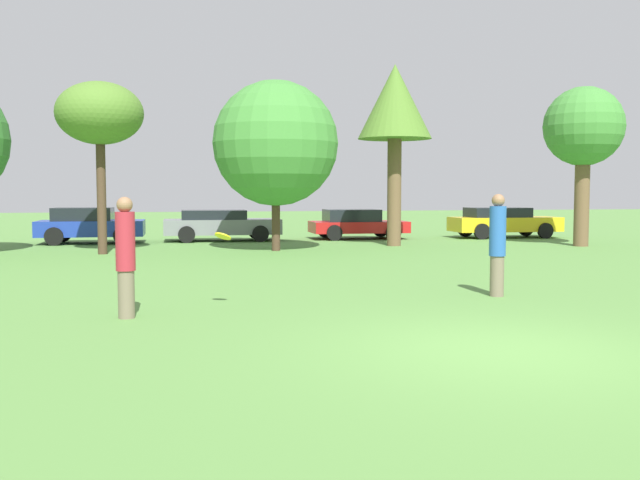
{
  "coord_description": "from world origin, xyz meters",
  "views": [
    {
      "loc": [
        -3.89,
        -7.91,
        1.96
      ],
      "look_at": [
        -1.35,
        4.44,
        1.08
      ],
      "focal_mm": 39.4,
      "sensor_mm": 36.0,
      "label": 1
    }
  ],
  "objects_px": {
    "person_catcher": "(497,244)",
    "tree_1": "(100,115)",
    "tree_4": "(584,129)",
    "tree_2": "(276,144)",
    "frisbee": "(223,236)",
    "parked_car_grey": "(221,224)",
    "parked_car_yellow": "(503,222)",
    "tree_3": "(395,106)",
    "parked_car_red": "(356,223)",
    "parked_car_blue": "(89,225)",
    "person_thrower": "(126,255)"
  },
  "relations": [
    {
      "from": "person_catcher",
      "to": "parked_car_grey",
      "type": "xyz_separation_m",
      "value": [
        -4.13,
        15.77,
        -0.33
      ]
    },
    {
      "from": "person_thrower",
      "to": "parked_car_red",
      "type": "height_order",
      "value": "person_thrower"
    },
    {
      "from": "parked_car_blue",
      "to": "tree_1",
      "type": "bearing_deg",
      "value": -78.32
    },
    {
      "from": "frisbee",
      "to": "parked_car_blue",
      "type": "relative_size",
      "value": 0.08
    },
    {
      "from": "person_thrower",
      "to": "tree_1",
      "type": "relative_size",
      "value": 0.35
    },
    {
      "from": "person_catcher",
      "to": "parked_car_red",
      "type": "height_order",
      "value": "person_catcher"
    },
    {
      "from": "frisbee",
      "to": "parked_car_grey",
      "type": "distance_m",
      "value": 16.17
    },
    {
      "from": "tree_4",
      "to": "parked_car_blue",
      "type": "xyz_separation_m",
      "value": [
        -17.35,
        4.9,
        -3.44
      ]
    },
    {
      "from": "tree_1",
      "to": "tree_2",
      "type": "height_order",
      "value": "tree_2"
    },
    {
      "from": "tree_2",
      "to": "parked_car_grey",
      "type": "relative_size",
      "value": 1.22
    },
    {
      "from": "parked_car_blue",
      "to": "parked_car_yellow",
      "type": "xyz_separation_m",
      "value": [
        16.7,
        -0.12,
        -0.03
      ]
    },
    {
      "from": "parked_car_yellow",
      "to": "frisbee",
      "type": "bearing_deg",
      "value": -128.52
    },
    {
      "from": "tree_4",
      "to": "parked_car_red",
      "type": "xyz_separation_m",
      "value": [
        -6.89,
        5.34,
        -3.51
      ]
    },
    {
      "from": "tree_4",
      "to": "parked_car_grey",
      "type": "distance_m",
      "value": 13.94
    },
    {
      "from": "tree_3",
      "to": "tree_1",
      "type": "bearing_deg",
      "value": -171.98
    },
    {
      "from": "person_thrower",
      "to": "tree_2",
      "type": "xyz_separation_m",
      "value": [
        3.99,
        11.75,
        2.54
      ]
    },
    {
      "from": "person_thrower",
      "to": "parked_car_blue",
      "type": "xyz_separation_m",
      "value": [
        -2.42,
        16.38,
        -0.27
      ]
    },
    {
      "from": "person_thrower",
      "to": "parked_car_red",
      "type": "relative_size",
      "value": 0.48
    },
    {
      "from": "person_catcher",
      "to": "parked_car_grey",
      "type": "bearing_deg",
      "value": -83.57
    },
    {
      "from": "person_catcher",
      "to": "tree_2",
      "type": "relative_size",
      "value": 0.34
    },
    {
      "from": "person_thrower",
      "to": "parked_car_blue",
      "type": "relative_size",
      "value": 0.48
    },
    {
      "from": "person_catcher",
      "to": "tree_3",
      "type": "distance_m",
      "value": 12.81
    },
    {
      "from": "person_thrower",
      "to": "tree_2",
      "type": "bearing_deg",
      "value": 63.04
    },
    {
      "from": "person_thrower",
      "to": "tree_2",
      "type": "relative_size",
      "value": 0.34
    },
    {
      "from": "tree_2",
      "to": "parked_car_yellow",
      "type": "height_order",
      "value": "tree_2"
    },
    {
      "from": "person_catcher",
      "to": "frisbee",
      "type": "relative_size",
      "value": 6.37
    },
    {
      "from": "frisbee",
      "to": "parked_car_blue",
      "type": "xyz_separation_m",
      "value": [
        -3.95,
        15.79,
        -0.51
      ]
    },
    {
      "from": "frisbee",
      "to": "tree_2",
      "type": "xyz_separation_m",
      "value": [
        2.46,
        11.17,
        2.3
      ]
    },
    {
      "from": "parked_car_yellow",
      "to": "parked_car_grey",
      "type": "bearing_deg",
      "value": 178.34
    },
    {
      "from": "tree_3",
      "to": "parked_car_grey",
      "type": "xyz_separation_m",
      "value": [
        -5.95,
        3.73,
        -4.32
      ]
    },
    {
      "from": "tree_4",
      "to": "parked_car_yellow",
      "type": "xyz_separation_m",
      "value": [
        -0.65,
        4.78,
        -3.47
      ]
    },
    {
      "from": "frisbee",
      "to": "parked_car_grey",
      "type": "height_order",
      "value": "frisbee"
    },
    {
      "from": "tree_1",
      "to": "tree_4",
      "type": "bearing_deg",
      "value": -0.41
    },
    {
      "from": "parked_car_blue",
      "to": "parked_car_yellow",
      "type": "distance_m",
      "value": 16.7
    },
    {
      "from": "tree_4",
      "to": "tree_2",
      "type": "bearing_deg",
      "value": 178.56
    },
    {
      "from": "person_thrower",
      "to": "parked_car_yellow",
      "type": "height_order",
      "value": "person_thrower"
    },
    {
      "from": "person_catcher",
      "to": "parked_car_yellow",
      "type": "distance_m",
      "value": 17.11
    },
    {
      "from": "person_catcher",
      "to": "tree_1",
      "type": "distance_m",
      "value": 13.78
    },
    {
      "from": "person_catcher",
      "to": "tree_1",
      "type": "relative_size",
      "value": 0.36
    },
    {
      "from": "tree_1",
      "to": "parked_car_grey",
      "type": "distance_m",
      "value": 7.44
    },
    {
      "from": "person_thrower",
      "to": "person_catcher",
      "type": "xyz_separation_m",
      "value": [
        6.62,
        0.96,
        0.01
      ]
    },
    {
      "from": "person_thrower",
      "to": "tree_1",
      "type": "bearing_deg",
      "value": 89.08
    },
    {
      "from": "frisbee",
      "to": "tree_2",
      "type": "height_order",
      "value": "tree_2"
    },
    {
      "from": "person_thrower",
      "to": "parked_car_yellow",
      "type": "xyz_separation_m",
      "value": [
        14.27,
        16.26,
        -0.3
      ]
    },
    {
      "from": "parked_car_grey",
      "to": "parked_car_red",
      "type": "xyz_separation_m",
      "value": [
        5.54,
        0.1,
        -0.02
      ]
    },
    {
      "from": "tree_3",
      "to": "parked_car_red",
      "type": "bearing_deg",
      "value": 96.04
    },
    {
      "from": "person_thrower",
      "to": "tree_3",
      "type": "distance_m",
      "value": 16.0
    },
    {
      "from": "parked_car_blue",
      "to": "parked_car_grey",
      "type": "height_order",
      "value": "parked_car_blue"
    },
    {
      "from": "person_catcher",
      "to": "parked_car_blue",
      "type": "height_order",
      "value": "person_catcher"
    },
    {
      "from": "tree_4",
      "to": "parked_car_blue",
      "type": "height_order",
      "value": "tree_4"
    }
  ]
}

